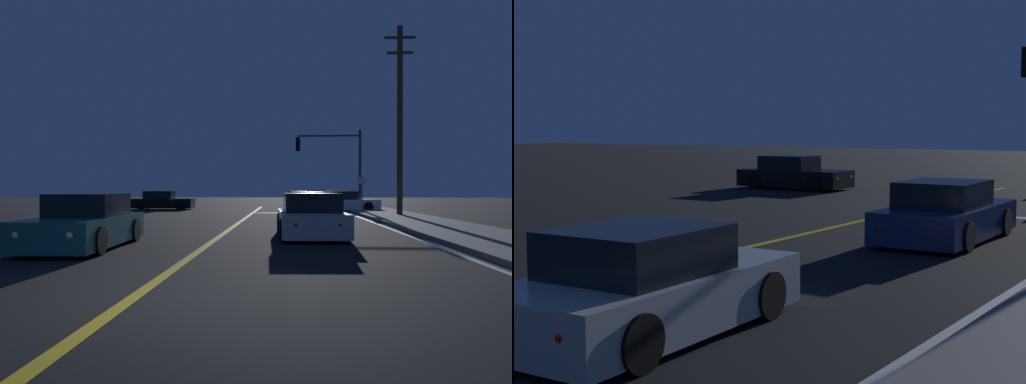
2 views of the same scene
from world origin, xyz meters
TOP-DOWN VIEW (x-y plane):
  - ground_plane at (0.00, 0.00)m, footprint 160.00×160.00m
  - sidewalk_right at (7.71, 12.21)m, footprint 3.20×43.94m
  - lane_line_center at (0.00, 12.21)m, footprint 0.20×41.50m
  - lane_line_edge_right at (5.86, 12.21)m, footprint 0.16×41.50m
  - stop_bar at (3.05, 22.91)m, footprint 6.11×0.50m
  - car_following_oncoming_white at (5.94, 25.90)m, footprint 4.53×2.12m
  - car_distant_tail_black at (-7.04, 27.90)m, footprint 4.52×2.05m
  - car_mid_block_red at (3.07, 34.37)m, footprint 1.90×4.71m
  - car_side_waiting_teal at (-2.99, 5.58)m, footprint 2.03×4.54m
  - car_lead_oncoming_silver at (2.79, 8.49)m, footprint 2.13×4.27m
  - car_parked_curb_navy at (3.11, 17.84)m, footprint 2.06×4.61m
  - traffic_signal_near_right at (5.31, 25.21)m, footprint 4.30×0.28m
  - utility_pole_right at (8.01, 19.10)m, footprint 1.60×0.30m
  - street_sign_corner at (6.61, 22.41)m, footprint 0.56×0.09m

SIDE VIEW (x-z plane):
  - ground_plane at x=0.00m, z-range 0.00..0.00m
  - lane_line_center at x=0.00m, z-range 0.00..0.01m
  - lane_line_edge_right at x=5.86m, z-range 0.00..0.01m
  - stop_bar at x=3.05m, z-range 0.00..0.01m
  - sidewalk_right at x=7.71m, z-range 0.00..0.15m
  - car_lead_oncoming_silver at x=2.79m, z-range -0.09..1.25m
  - car_side_waiting_teal at x=-2.99m, z-range -0.09..1.25m
  - car_following_oncoming_white at x=5.94m, z-range -0.09..1.25m
  - car_mid_block_red at x=3.07m, z-range -0.09..1.25m
  - car_distant_tail_black at x=-7.04m, z-range -0.09..1.25m
  - car_parked_curb_navy at x=3.11m, z-range -0.09..1.25m
  - street_sign_corner at x=6.61m, z-range 0.39..2.62m
  - traffic_signal_near_right at x=5.31m, z-range 0.94..6.34m
  - utility_pole_right at x=8.01m, z-range 0.18..10.21m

